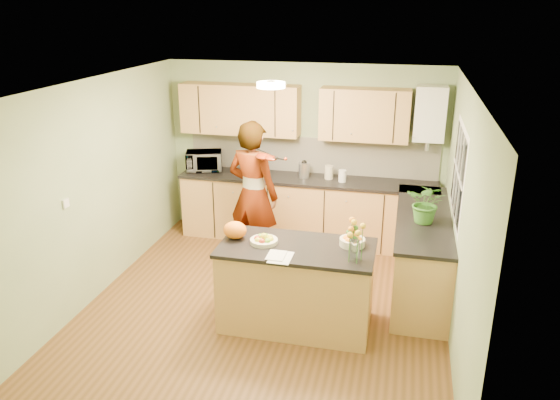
# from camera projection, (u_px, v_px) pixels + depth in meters

# --- Properties ---
(floor) EXTENTS (4.50, 4.50, 0.00)m
(floor) POSITION_uv_depth(u_px,v_px,m) (266.00, 306.00, 6.24)
(floor) COLOR #553718
(floor) RESTS_ON ground
(ceiling) EXTENTS (4.00, 4.50, 0.02)m
(ceiling) POSITION_uv_depth(u_px,v_px,m) (263.00, 85.00, 5.39)
(ceiling) COLOR white
(ceiling) RESTS_ON wall_back
(wall_back) EXTENTS (4.00, 0.02, 2.50)m
(wall_back) POSITION_uv_depth(u_px,v_px,m) (304.00, 151.00, 7.88)
(wall_back) COLOR gray
(wall_back) RESTS_ON floor
(wall_front) EXTENTS (4.00, 0.02, 2.50)m
(wall_front) POSITION_uv_depth(u_px,v_px,m) (182.00, 313.00, 3.76)
(wall_front) COLOR gray
(wall_front) RESTS_ON floor
(wall_left) EXTENTS (0.02, 4.50, 2.50)m
(wall_left) POSITION_uv_depth(u_px,v_px,m) (96.00, 190.00, 6.25)
(wall_left) COLOR gray
(wall_left) RESTS_ON floor
(wall_right) EXTENTS (0.02, 4.50, 2.50)m
(wall_right) POSITION_uv_depth(u_px,v_px,m) (460.00, 219.00, 5.39)
(wall_right) COLOR gray
(wall_right) RESTS_ON floor
(back_counter) EXTENTS (3.64, 0.62, 0.94)m
(back_counter) POSITION_uv_depth(u_px,v_px,m) (306.00, 209.00, 7.85)
(back_counter) COLOR #A98443
(back_counter) RESTS_ON floor
(right_counter) EXTENTS (0.62, 2.24, 0.94)m
(right_counter) POSITION_uv_depth(u_px,v_px,m) (421.00, 252.00, 6.50)
(right_counter) COLOR #A98443
(right_counter) RESTS_ON floor
(splashback) EXTENTS (3.60, 0.02, 0.52)m
(splashback) POSITION_uv_depth(u_px,v_px,m) (311.00, 155.00, 7.86)
(splashback) COLOR #EFE7CF
(splashback) RESTS_ON back_counter
(upper_cabinets) EXTENTS (3.20, 0.34, 0.70)m
(upper_cabinets) POSITION_uv_depth(u_px,v_px,m) (290.00, 111.00, 7.56)
(upper_cabinets) COLOR #A98443
(upper_cabinets) RESTS_ON wall_back
(boiler) EXTENTS (0.40, 0.30, 0.86)m
(boiler) POSITION_uv_depth(u_px,v_px,m) (430.00, 114.00, 7.15)
(boiler) COLOR white
(boiler) RESTS_ON wall_back
(window_right) EXTENTS (0.01, 1.30, 1.05)m
(window_right) POSITION_uv_depth(u_px,v_px,m) (458.00, 173.00, 5.84)
(window_right) COLOR white
(window_right) RESTS_ON wall_right
(light_switch) EXTENTS (0.02, 0.09, 0.09)m
(light_switch) POSITION_uv_depth(u_px,v_px,m) (66.00, 203.00, 5.68)
(light_switch) COLOR white
(light_switch) RESTS_ON wall_left
(ceiling_lamp) EXTENTS (0.30, 0.30, 0.07)m
(ceiling_lamp) POSITION_uv_depth(u_px,v_px,m) (271.00, 85.00, 5.68)
(ceiling_lamp) COLOR #FFEABF
(ceiling_lamp) RESTS_ON ceiling
(peninsula_island) EXTENTS (1.60, 0.82, 0.92)m
(peninsula_island) POSITION_uv_depth(u_px,v_px,m) (296.00, 286.00, 5.75)
(peninsula_island) COLOR #A98443
(peninsula_island) RESTS_ON floor
(fruit_dish) EXTENTS (0.29, 0.29, 0.10)m
(fruit_dish) POSITION_uv_depth(u_px,v_px,m) (264.00, 239.00, 5.65)
(fruit_dish) COLOR beige
(fruit_dish) RESTS_ON peninsula_island
(orange_bowl) EXTENTS (0.26, 0.26, 0.15)m
(orange_bowl) POSITION_uv_depth(u_px,v_px,m) (352.00, 240.00, 5.59)
(orange_bowl) COLOR beige
(orange_bowl) RESTS_ON peninsula_island
(flower_vase) EXTENTS (0.24, 0.24, 0.44)m
(flower_vase) POSITION_uv_depth(u_px,v_px,m) (355.00, 232.00, 5.20)
(flower_vase) COLOR silver
(flower_vase) RESTS_ON peninsula_island
(orange_bag) EXTENTS (0.30, 0.27, 0.19)m
(orange_bag) POSITION_uv_depth(u_px,v_px,m) (235.00, 230.00, 5.75)
(orange_bag) COLOR orange
(orange_bag) RESTS_ON peninsula_island
(papers) EXTENTS (0.21, 0.29, 0.01)m
(papers) POSITION_uv_depth(u_px,v_px,m) (281.00, 257.00, 5.34)
(papers) COLOR silver
(papers) RESTS_ON peninsula_island
(violinist) EXTENTS (0.80, 0.64, 1.92)m
(violinist) POSITION_uv_depth(u_px,v_px,m) (253.00, 195.00, 6.96)
(violinist) COLOR #E9AF8E
(violinist) RESTS_ON floor
(violin) EXTENTS (0.57, 0.50, 0.14)m
(violin) POSITION_uv_depth(u_px,v_px,m) (263.00, 156.00, 6.52)
(violin) COLOR #4C1004
(violin) RESTS_ON violinist
(microwave) EXTENTS (0.59, 0.49, 0.28)m
(microwave) POSITION_uv_depth(u_px,v_px,m) (204.00, 161.00, 8.01)
(microwave) COLOR white
(microwave) RESTS_ON back_counter
(blue_box) EXTENTS (0.40, 0.36, 0.27)m
(blue_box) POSITION_uv_depth(u_px,v_px,m) (254.00, 165.00, 7.84)
(blue_box) COLOR navy
(blue_box) RESTS_ON back_counter
(kettle) EXTENTS (0.15, 0.15, 0.29)m
(kettle) POSITION_uv_depth(u_px,v_px,m) (304.00, 169.00, 7.69)
(kettle) COLOR silver
(kettle) RESTS_ON back_counter
(jar_cream) EXTENTS (0.15, 0.15, 0.19)m
(jar_cream) POSITION_uv_depth(u_px,v_px,m) (329.00, 172.00, 7.63)
(jar_cream) COLOR beige
(jar_cream) RESTS_ON back_counter
(jar_white) EXTENTS (0.14, 0.14, 0.17)m
(jar_white) POSITION_uv_depth(u_px,v_px,m) (342.00, 176.00, 7.51)
(jar_white) COLOR white
(jar_white) RESTS_ON back_counter
(potted_plant) EXTENTS (0.52, 0.48, 0.47)m
(potted_plant) POSITION_uv_depth(u_px,v_px,m) (427.00, 203.00, 6.05)
(potted_plant) COLOR #3B7A28
(potted_plant) RESTS_ON right_counter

